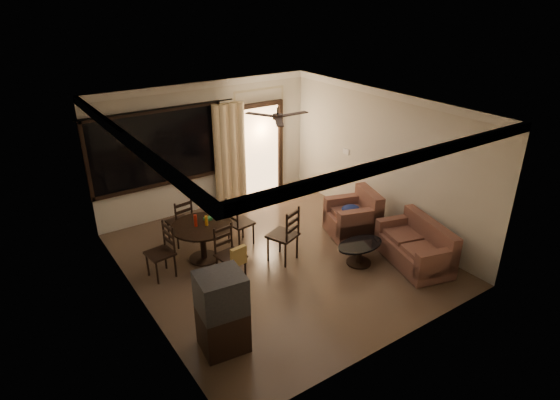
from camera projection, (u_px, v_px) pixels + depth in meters
ground at (278, 258)px, 8.58m from camera, size 5.50×5.50×0.00m
room_shell at (253, 134)px, 9.46m from camera, size 5.50×6.70×5.50m
dining_table at (202, 232)px, 8.35m from camera, size 1.10×1.10×0.91m
dining_chair_west at (162, 262)px, 7.96m from camera, size 0.47×0.47×0.95m
dining_chair_east at (240, 231)px, 8.96m from camera, size 0.47×0.47×0.95m
dining_chair_south at (231, 263)px, 7.87m from camera, size 0.47×0.52×0.95m
dining_chair_north at (181, 230)px, 9.00m from camera, size 0.47×0.47×0.95m
tv_cabinet at (222, 312)px, 6.24m from camera, size 0.68×0.62×1.17m
sofa at (417, 247)px, 8.33m from camera, size 1.14×1.61×0.78m
armchair at (355, 218)px, 9.27m from camera, size 1.12×1.12×0.90m
coffee_table at (360, 250)px, 8.33m from camera, size 0.91×0.55×0.40m
side_chair at (283, 245)px, 8.42m from camera, size 0.61×0.61×1.06m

